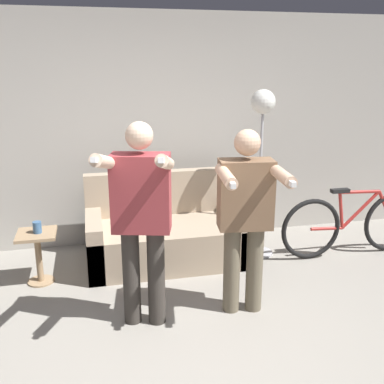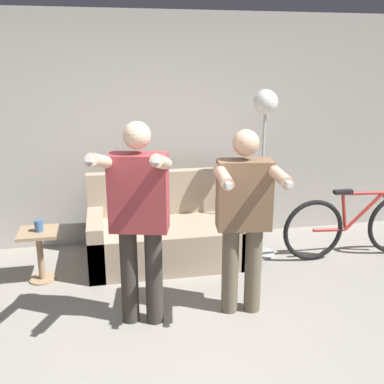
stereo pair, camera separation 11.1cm
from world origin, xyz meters
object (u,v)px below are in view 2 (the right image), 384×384
object	(u,v)px
couch	(168,234)
side_table	(39,246)
floor_lamp	(264,128)
cat	(145,164)
person_left	(139,211)
cup	(39,226)
bicycle	(355,226)
person_right	(244,212)

from	to	relation	value
couch	side_table	xyz separation A→B (m)	(-1.29, -0.25, 0.07)
couch	floor_lamp	xyz separation A→B (m)	(1.00, -0.08, 1.12)
cat	floor_lamp	size ratio (longest dim) A/B	0.28
person_left	cup	bearing A→B (deg)	148.48
bicycle	couch	bearing A→B (deg)	170.55
couch	cat	xyz separation A→B (m)	(-0.20, 0.32, 0.71)
person_left	side_table	bearing A→B (deg)	148.77
couch	floor_lamp	world-z (taller)	floor_lamp
couch	cup	xyz separation A→B (m)	(-1.27, -0.26, 0.29)
person_right	bicycle	bearing A→B (deg)	36.50
person_left	person_right	xyz separation A→B (m)	(0.84, -0.00, -0.06)
person_left	cat	world-z (taller)	person_left
floor_lamp	cup	size ratio (longest dim) A/B	16.24
couch	person_right	bearing A→B (deg)	-69.21
couch	bicycle	bearing A→B (deg)	-9.45
floor_lamp	cup	bearing A→B (deg)	-175.50
person_right	cup	distance (m)	1.98
cat	person_right	bearing A→B (deg)	-66.71
couch	cup	world-z (taller)	couch
cup	couch	bearing A→B (deg)	11.40
cup	bicycle	size ratio (longest dim) A/B	0.07
cup	person_left	bearing A→B (deg)	-46.41
person_right	side_table	xyz separation A→B (m)	(-1.74, 0.93, -0.54)
side_table	cup	size ratio (longest dim) A/B	4.62
couch	person_right	size ratio (longest dim) A/B	1.07
floor_lamp	side_table	size ratio (longest dim) A/B	3.52
side_table	floor_lamp	bearing A→B (deg)	4.34
person_right	cat	bearing A→B (deg)	120.95
couch	cup	bearing A→B (deg)	-168.60
couch	person_right	distance (m)	1.41
bicycle	cat	bearing A→B (deg)	163.41
side_table	cat	bearing A→B (deg)	27.76
person_left	cup	size ratio (longest dim) A/B	14.87
cat	side_table	distance (m)	1.38
person_left	floor_lamp	xyz separation A→B (m)	(1.39, 1.10, 0.44)
floor_lamp	cup	distance (m)	2.43
person_left	cat	size ratio (longest dim) A/B	3.28
person_right	cup	bearing A→B (deg)	159.33
couch	bicycle	xyz separation A→B (m)	(2.00, -0.33, 0.07)
person_left	bicycle	xyz separation A→B (m)	(2.39, 0.85, -0.60)
person_right	side_table	bearing A→B (deg)	159.39
person_right	bicycle	world-z (taller)	person_right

